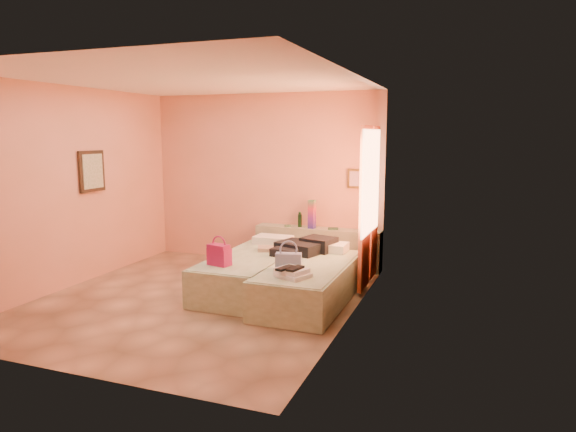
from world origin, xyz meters
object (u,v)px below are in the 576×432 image
magenta_handbag (219,255)px  towel_stack (293,273)px  bed_right (310,283)px  green_book (333,229)px  bed_left (252,273)px  flower_vase (370,222)px  water_bottle (300,220)px  headboard_ledge (318,248)px  blue_handbag (288,261)px

magenta_handbag → towel_stack: magenta_handbag is taller
bed_right → green_book: 1.71m
bed_left → bed_right: bearing=-11.1°
green_book → flower_vase: flower_vase is taller
bed_left → water_bottle: (0.18, 1.52, 0.52)m
headboard_ledge → flower_vase: flower_vase is taller
green_book → blue_handbag: size_ratio=0.50×
bed_left → blue_handbag: 0.95m
magenta_handbag → bed_right: bearing=35.1°
magenta_handbag → blue_handbag: size_ratio=0.91×
magenta_handbag → towel_stack: 1.08m
bed_right → flower_vase: size_ratio=7.26×
flower_vase → bed_right: bearing=-103.4°
blue_handbag → bed_left: bearing=130.5°
bed_left → towel_stack: 1.25m
bed_right → headboard_ledge: bearing=104.2°
water_bottle → magenta_handbag: 2.16m
flower_vase → water_bottle: bearing=-177.6°
bed_left → towel_stack: towel_stack is taller
headboard_ledge → magenta_handbag: 2.25m
bed_right → green_book: green_book is taller
bed_left → headboard_ledge: bearing=72.7°
bed_right → blue_handbag: (-0.17, -0.33, 0.35)m
green_book → bed_right: bearing=-101.5°
water_bottle → bed_left: bearing=-96.7°
green_book → magenta_handbag: magenta_handbag is taller
bed_left → green_book: bearing=63.4°
water_bottle → green_book: 0.58m
headboard_ledge → green_book: (0.27, -0.05, 0.34)m
blue_handbag → green_book: bearing=74.8°
bed_left → magenta_handbag: bearing=-104.9°
water_bottle → towel_stack: (0.72, -2.33, -0.22)m
headboard_ledge → bed_right: size_ratio=1.02×
bed_right → green_book: bearing=95.6°
flower_vase → magenta_handbag: (-1.48, -2.18, -0.15)m
bed_left → blue_handbag: bearing=-34.7°
bed_left → bed_right: (0.90, -0.18, 0.00)m
bed_left → blue_handbag: blue_handbag is taller
bed_left → green_book: size_ratio=12.54×
bed_right → green_book: (-0.15, 1.65, 0.41)m
water_bottle → towel_stack: water_bottle is taller
bed_left → magenta_handbag: 0.74m
water_bottle → green_book: size_ratio=1.47×
water_bottle → towel_stack: 2.45m
flower_vase → blue_handbag: bearing=-105.9°
flower_vase → magenta_handbag: size_ratio=0.96×
headboard_ledge → bed_right: 1.75m
green_book → blue_handbag: (-0.02, -1.98, -0.06)m
water_bottle → magenta_handbag: (-0.34, -2.13, -0.13)m
bed_left → water_bottle: size_ratio=8.51×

